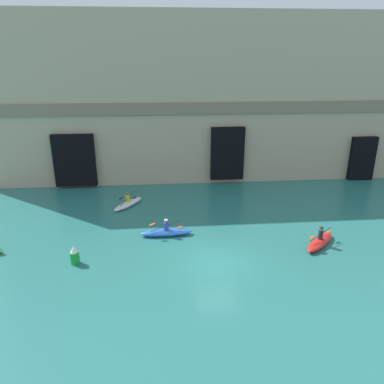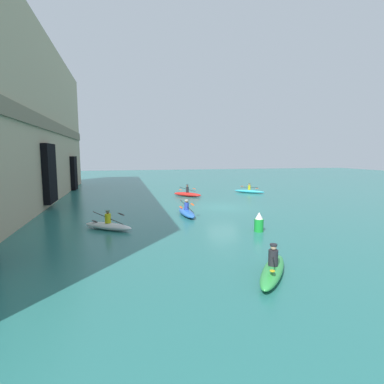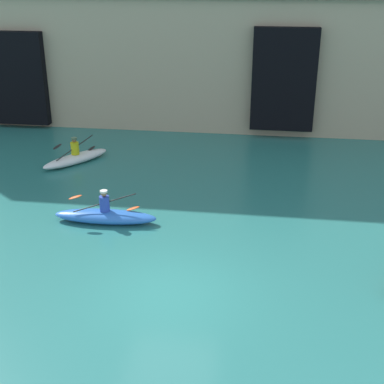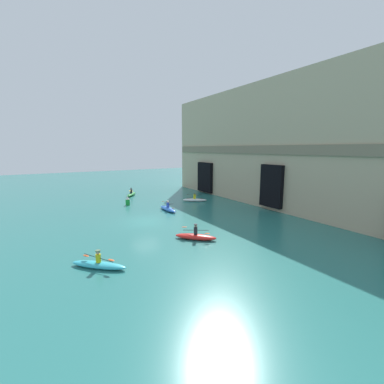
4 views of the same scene
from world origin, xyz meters
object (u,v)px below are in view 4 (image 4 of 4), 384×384
object	(u,v)px
kayak_red	(196,236)
kayak_white	(195,200)
kayak_cyan	(99,264)
marker_buoy	(128,201)
kayak_green	(131,194)
kayak_blue	(168,209)

from	to	relation	value
kayak_red	kayak_white	bearing A→B (deg)	-76.21
kayak_red	kayak_cyan	xyz separation A→B (m)	(1.17, -7.37, -0.03)
kayak_red	marker_buoy	size ratio (longest dim) A/B	2.59
kayak_green	kayak_cyan	world-z (taller)	kayak_green
kayak_white	kayak_cyan	size ratio (longest dim) A/B	0.99
kayak_red	kayak_blue	bearing A→B (deg)	-58.00
kayak_green	kayak_cyan	xyz separation A→B (m)	(21.69, -8.79, -0.04)
kayak_white	kayak_blue	world-z (taller)	kayak_blue
kayak_cyan	marker_buoy	xyz separation A→B (m)	(-15.83, 6.49, 0.30)
kayak_white	kayak_blue	xyz separation A→B (m)	(2.83, -5.23, 0.00)
kayak_blue	kayak_cyan	size ratio (longest dim) A/B	1.12
kayak_white	marker_buoy	bearing A→B (deg)	-160.37
kayak_red	marker_buoy	distance (m)	14.69
kayak_cyan	marker_buoy	size ratio (longest dim) A/B	2.73
marker_buoy	kayak_green	bearing A→B (deg)	158.59
kayak_green	kayak_red	distance (m)	20.57
kayak_blue	marker_buoy	size ratio (longest dim) A/B	3.06
kayak_green	kayak_white	bearing A→B (deg)	-107.69
kayak_white	kayak_red	size ratio (longest dim) A/B	1.04
kayak_blue	kayak_cyan	distance (m)	14.25
kayak_blue	kayak_red	xyz separation A→B (m)	(9.45, -2.14, 0.00)
kayak_blue	kayak_green	bearing A→B (deg)	1.87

